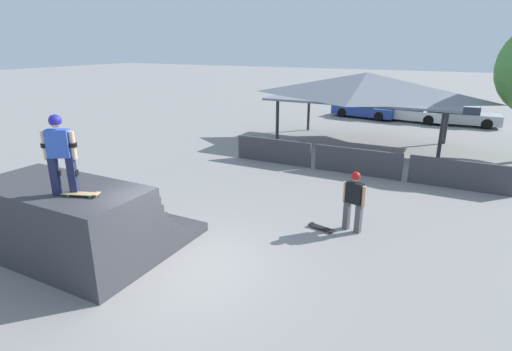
# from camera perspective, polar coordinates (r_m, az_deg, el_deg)

# --- Properties ---
(ground_plane) EXTENTS (160.00, 160.00, 0.00)m
(ground_plane) POSITION_cam_1_polar(r_m,az_deg,el_deg) (9.72, -10.38, -12.75)
(ground_plane) COLOR gray
(quarter_pipe_ramp) EXTENTS (4.21, 3.84, 1.87)m
(quarter_pipe_ramp) POSITION_cam_1_polar(r_m,az_deg,el_deg) (10.72, -24.21, -6.13)
(quarter_pipe_ramp) COLOR #38383D
(quarter_pipe_ramp) RESTS_ON ground
(skater_on_deck) EXTENTS (0.71, 0.52, 1.74)m
(skater_on_deck) POSITION_cam_1_polar(r_m,az_deg,el_deg) (9.28, -26.25, 3.33)
(skater_on_deck) COLOR #1E2347
(skater_on_deck) RESTS_ON quarter_pipe_ramp
(skateboard_on_deck) EXTENTS (0.83, 0.47, 0.09)m
(skateboard_on_deck) POSITION_cam_1_polar(r_m,az_deg,el_deg) (9.27, -23.59, -2.40)
(skateboard_on_deck) COLOR green
(skateboard_on_deck) RESTS_ON quarter_pipe_ramp
(bystander_walking) EXTENTS (0.68, 0.33, 1.72)m
(bystander_walking) POSITION_cam_1_polar(r_m,az_deg,el_deg) (11.20, 13.84, -2.95)
(bystander_walking) COLOR #4C4C51
(bystander_walking) RESTS_ON ground
(skateboard_on_ground) EXTENTS (0.81, 0.37, 0.09)m
(skateboard_on_ground) POSITION_cam_1_polar(r_m,az_deg,el_deg) (11.45, 9.24, -7.34)
(skateboard_on_ground) COLOR red
(skateboard_on_ground) RESTS_ON ground
(barrier_fence) EXTENTS (10.80, 0.12, 1.05)m
(barrier_fence) POSITION_cam_1_polar(r_m,az_deg,el_deg) (16.34, 14.24, 1.93)
(barrier_fence) COLOR #3D3D42
(barrier_fence) RESTS_ON ground
(pavilion_shelter) EXTENTS (8.87, 5.31, 3.65)m
(pavilion_shelter) POSITION_cam_1_polar(r_m,az_deg,el_deg) (20.96, 15.46, 12.20)
(pavilion_shelter) COLOR #2D2D33
(pavilion_shelter) RESTS_ON ground
(parked_car_blue) EXTENTS (4.62, 2.37, 1.27)m
(parked_car_blue) POSITION_cam_1_polar(r_m,az_deg,el_deg) (29.59, 15.22, 9.15)
(parked_car_blue) COLOR navy
(parked_car_blue) RESTS_ON ground
(parked_car_white) EXTENTS (4.35, 2.16, 1.27)m
(parked_car_white) POSITION_cam_1_polar(r_m,az_deg,el_deg) (29.12, 21.30, 8.41)
(parked_car_white) COLOR silver
(parked_car_white) RESTS_ON ground
(parked_car_silver) EXTENTS (4.34, 1.80, 1.27)m
(parked_car_silver) POSITION_cam_1_polar(r_m,az_deg,el_deg) (28.96, 27.48, 7.55)
(parked_car_silver) COLOR #A8AAAF
(parked_car_silver) RESTS_ON ground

